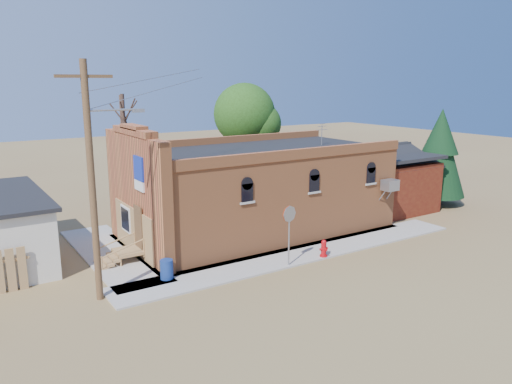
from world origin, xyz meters
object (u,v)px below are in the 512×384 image
brick_bar (254,190)px  fire_hydrant (324,248)px  stop_sign (289,220)px  trash_barrel (167,269)px  utility_pole (93,178)px

brick_bar → fire_hydrant: size_ratio=19.78×
stop_sign → trash_barrel: size_ratio=3.33×
stop_sign → brick_bar: bearing=87.4°
utility_pole → fire_hydrant: utility_pole is taller
brick_bar → utility_pole: (-9.79, -4.29, 2.43)m
brick_bar → fire_hydrant: (0.40, -5.50, -1.85)m
brick_bar → stop_sign: brick_bar is taller
fire_hydrant → utility_pole: bearing=-169.4°
fire_hydrant → brick_bar: bearing=111.5°
brick_bar → trash_barrel: size_ratio=19.66×
fire_hydrant → trash_barrel: size_ratio=0.99×
stop_sign → utility_pole: bearing=-174.1°
utility_pole → stop_sign: bearing=-8.4°
trash_barrel → utility_pole: bearing=-174.0°
utility_pole → stop_sign: size_ratio=3.24×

